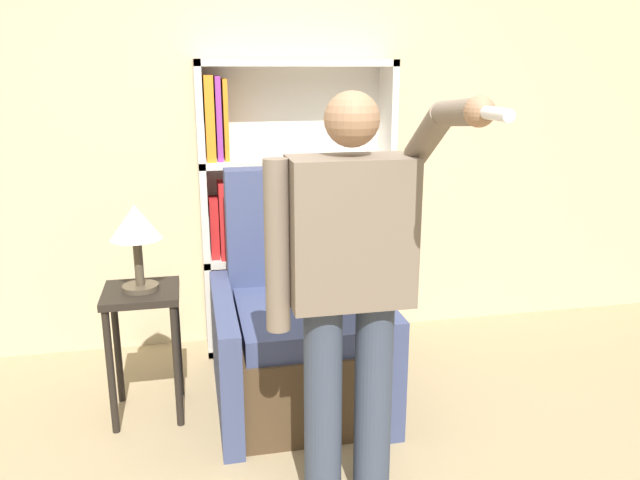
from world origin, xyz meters
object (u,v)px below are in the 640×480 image
object	(u,v)px
table_lamp	(136,228)
side_table	(143,319)
armchair	(296,333)
bookcase	(281,209)
person_standing	(350,282)

from	to	relation	value
table_lamp	side_table	bearing A→B (deg)	146.31
armchair	table_lamp	distance (m)	0.99
bookcase	person_standing	bearing A→B (deg)	-89.19
bookcase	armchair	xyz separation A→B (m)	(-0.04, -0.70, -0.52)
side_table	armchair	bearing A→B (deg)	1.25
bookcase	side_table	world-z (taller)	bookcase
side_table	bookcase	bearing A→B (deg)	41.69
side_table	table_lamp	size ratio (longest dim) A/B	1.58
side_table	table_lamp	distance (m)	0.47
armchair	side_table	bearing A→B (deg)	-178.75
person_standing	side_table	world-z (taller)	person_standing
person_standing	side_table	size ratio (longest dim) A/B	2.45
bookcase	side_table	size ratio (longest dim) A/B	2.63
side_table	table_lamp	xyz separation A→B (m)	(0.00, -0.00, 0.47)
person_standing	side_table	distance (m)	1.27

